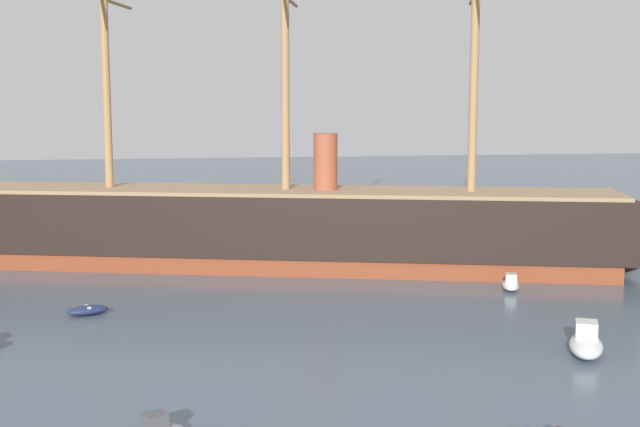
{
  "coord_description": "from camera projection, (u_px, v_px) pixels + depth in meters",
  "views": [
    {
      "loc": [
        -6.12,
        -20.96,
        14.73
      ],
      "look_at": [
        2.95,
        32.8,
        7.32
      ],
      "focal_mm": 45.95,
      "sensor_mm": 36.0,
      "label": 1
    }
  ],
  "objects": [
    {
      "name": "motorboat_mid_right",
      "position": [
        586.0,
        343.0,
        48.15
      ],
      "size": [
        3.67,
        4.96,
        1.93
      ],
      "color": "silver",
      "rests_on": "ground"
    },
    {
      "name": "dinghy_alongside_bow",
      "position": [
        88.0,
        310.0,
        57.12
      ],
      "size": [
        3.1,
        2.1,
        0.67
      ],
      "color": "#1E284C",
      "rests_on": "ground"
    },
    {
      "name": "dinghy_far_right",
      "position": [
        571.0,
        251.0,
        80.57
      ],
      "size": [
        1.43,
        2.12,
        0.46
      ],
      "color": "gray",
      "rests_on": "ground"
    },
    {
      "name": "motorboat_alongside_stern",
      "position": [
        511.0,
        284.0,
        64.78
      ],
      "size": [
        2.27,
        3.42,
        1.33
      ],
      "color": "silver",
      "rests_on": "ground"
    },
    {
      "name": "dinghy_distant_centre",
      "position": [
        275.0,
        237.0,
        88.79
      ],
      "size": [
        2.26,
        1.38,
        0.5
      ],
      "color": "gray",
      "rests_on": "ground"
    },
    {
      "name": "tall_ship",
      "position": [
        286.0,
        226.0,
        73.29
      ],
      "size": [
        69.52,
        25.72,
        34.25
      ],
      "color": "brown",
      "rests_on": "ground"
    }
  ]
}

